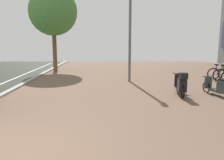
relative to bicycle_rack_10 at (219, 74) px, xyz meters
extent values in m
torus|color=black|center=(-0.24, -0.60, -0.01)|extent=(0.69, 0.32, 0.72)
cylinder|color=#326336|center=(-0.06, -0.67, 0.22)|extent=(0.14, 0.08, 0.57)
cylinder|color=#326336|center=(-0.12, -0.64, -0.03)|extent=(0.25, 0.12, 0.08)
cylinder|color=#326336|center=(-0.17, -0.62, 0.25)|extent=(0.17, 0.08, 0.52)
cube|color=black|center=(-0.11, -0.65, 0.54)|extent=(0.24, 0.16, 0.06)
torus|color=black|center=(-0.29, 0.06, -0.02)|extent=(0.69, 0.20, 0.69)
torus|color=black|center=(0.30, -0.06, -0.02)|extent=(0.69, 0.20, 0.69)
cylinder|color=navy|center=(0.06, -0.01, 0.22)|extent=(0.30, 0.09, 0.60)
cylinder|color=navy|center=(-0.11, 0.02, 0.20)|extent=(0.14, 0.06, 0.55)
cylinder|color=navy|center=(0.01, 0.00, 0.49)|extent=(0.36, 0.11, 0.08)
cylinder|color=navy|center=(-0.18, 0.04, -0.05)|extent=(0.23, 0.07, 0.07)
cylinder|color=navy|center=(-0.23, 0.05, 0.22)|extent=(0.16, 0.06, 0.50)
cylinder|color=navy|center=(0.24, -0.05, 0.25)|extent=(0.14, 0.06, 0.55)
cube|color=black|center=(-0.16, 0.03, 0.51)|extent=(0.23, 0.13, 0.06)
cylinder|color=#ADADB2|center=(0.19, -0.04, 0.57)|extent=(0.12, 0.48, 0.02)
torus|color=black|center=(-2.04, -3.30, -0.11)|extent=(0.18, 0.48, 0.49)
cube|color=#353D3E|center=(-1.86, -3.93, -0.13)|extent=(0.47, 0.78, 0.08)
cylinder|color=#353D3E|center=(-2.03, -3.33, 0.13)|extent=(0.10, 0.13, 0.49)
cube|color=#353D3E|center=(-2.01, -3.40, 0.11)|extent=(0.33, 0.16, 0.48)
cylinder|color=black|center=(-2.03, -3.35, 0.37)|extent=(0.51, 0.17, 0.03)
torus|color=black|center=(-3.39, -4.35, -0.08)|extent=(0.12, 0.57, 0.57)
torus|color=black|center=(-3.26, -3.16, -0.08)|extent=(0.12, 0.57, 0.57)
cube|color=black|center=(-3.33, -3.76, -0.10)|extent=(0.35, 0.69, 0.08)
cube|color=black|center=(-3.37, -4.13, 0.14)|extent=(0.36, 0.55, 0.48)
cube|color=black|center=(-3.37, -4.13, 0.41)|extent=(0.31, 0.50, 0.06)
cylinder|color=black|center=(-3.26, -3.19, 0.20)|extent=(0.08, 0.13, 0.57)
cube|color=black|center=(-3.27, -3.26, 0.18)|extent=(0.33, 0.11, 0.56)
cylinder|color=black|center=(-3.26, -3.21, 0.49)|extent=(0.52, 0.09, 0.03)
cube|color=black|center=(-3.40, -4.40, 0.56)|extent=(0.31, 0.31, 0.24)
cylinder|color=slate|center=(-5.18, -0.59, 2.23)|extent=(0.14, 0.14, 5.13)
cylinder|color=brown|center=(-10.16, 3.55, 1.17)|extent=(0.29, 0.29, 3.00)
sphere|color=#4B853C|center=(-10.16, 3.55, 3.83)|extent=(3.33, 3.33, 3.33)
camera|label=1|loc=(-6.23, -13.38, 1.97)|focal=38.02mm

